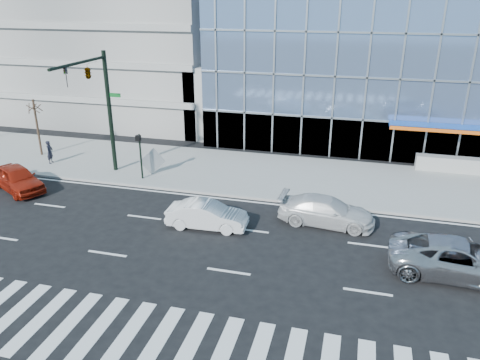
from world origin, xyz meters
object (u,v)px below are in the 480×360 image
(street_tree_near, at_px, (34,107))
(white_sedan, at_px, (207,215))
(traffic_signal, at_px, (95,86))
(red_sedan, at_px, (17,178))
(silver_suv, at_px, (459,259))
(tilted_panel, at_px, (153,161))
(ped_signal_post, at_px, (140,150))
(white_suv, at_px, (326,211))
(pedestrian, at_px, (50,152))

(street_tree_near, bearing_deg, white_sedan, -26.10)
(traffic_signal, bearing_deg, red_sedan, -144.47)
(traffic_signal, xyz_separation_m, silver_suv, (20.73, -6.31, -5.34))
(street_tree_near, xyz_separation_m, tilted_panel, (9.85, -1.58, -2.72))
(ped_signal_post, bearing_deg, tilted_panel, 70.11)
(white_suv, height_order, pedestrian, pedestrian)
(silver_suv, xyz_separation_m, white_suv, (-6.00, 3.54, -0.08))
(traffic_signal, height_order, silver_suv, traffic_signal)
(traffic_signal, height_order, street_tree_near, traffic_signal)
(traffic_signal, bearing_deg, tilted_panel, 25.38)
(ped_signal_post, relative_size, tilted_panel, 2.31)
(traffic_signal, relative_size, ped_signal_post, 2.67)
(traffic_signal, bearing_deg, white_suv, -10.64)
(street_tree_near, xyz_separation_m, silver_suv, (27.74, -9.24, -2.96))
(ped_signal_post, xyz_separation_m, pedestrian, (-7.65, 1.11, -1.17))
(pedestrian, bearing_deg, red_sedan, -177.58)
(street_tree_near, bearing_deg, silver_suv, -18.42)
(ped_signal_post, distance_m, white_sedan, 8.22)
(silver_suv, distance_m, white_sedan, 12.10)
(white_suv, xyz_separation_m, red_sedan, (-19.00, -0.28, 0.04))
(tilted_panel, bearing_deg, pedestrian, 136.61)
(street_tree_near, height_order, white_suv, street_tree_near)
(white_suv, distance_m, pedestrian, 20.34)
(traffic_signal, bearing_deg, ped_signal_post, 8.52)
(ped_signal_post, xyz_separation_m, white_suv, (12.24, -3.14, -1.40))
(traffic_signal, distance_m, white_sedan, 11.36)
(ped_signal_post, relative_size, pedestrian, 1.82)
(pedestrian, relative_size, tilted_panel, 1.27)
(white_suv, bearing_deg, traffic_signal, 83.26)
(traffic_signal, distance_m, red_sedan, 7.52)
(red_sedan, bearing_deg, traffic_signal, -25.94)
(traffic_signal, height_order, pedestrian, traffic_signal)
(white_sedan, height_order, red_sedan, red_sedan)
(traffic_signal, height_order, red_sedan, traffic_signal)
(street_tree_near, distance_m, tilted_panel, 10.34)
(traffic_signal, height_order, white_suv, traffic_signal)
(ped_signal_post, height_order, pedestrian, ped_signal_post)
(white_sedan, bearing_deg, traffic_signal, 58.73)
(white_sedan, bearing_deg, red_sedan, 79.84)
(red_sedan, bearing_deg, ped_signal_post, -34.64)
(white_suv, relative_size, red_sedan, 1.11)
(ped_signal_post, height_order, silver_suv, ped_signal_post)
(white_suv, relative_size, white_sedan, 1.20)
(ped_signal_post, xyz_separation_m, tilted_panel, (0.35, 0.98, -1.08))
(ped_signal_post, bearing_deg, pedestrian, 171.71)
(ped_signal_post, bearing_deg, red_sedan, -153.17)
(ped_signal_post, height_order, white_sedan, ped_signal_post)
(silver_suv, distance_m, white_suv, 6.97)
(ped_signal_post, xyz_separation_m, white_sedan, (6.24, -5.15, -1.44))
(street_tree_near, bearing_deg, traffic_signal, -22.71)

